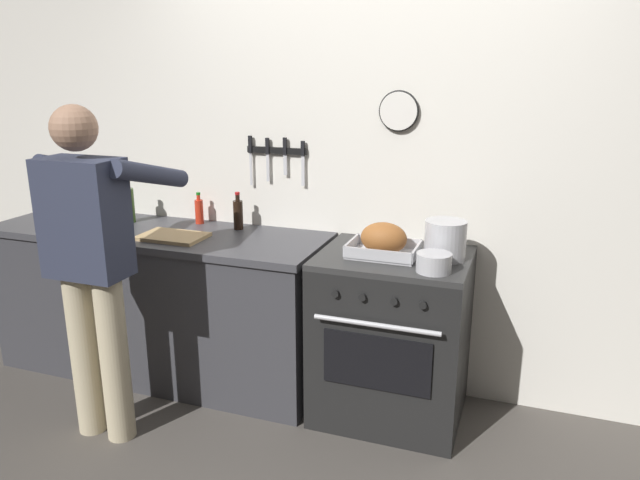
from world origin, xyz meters
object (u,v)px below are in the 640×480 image
(roasting_pan, at_px, (384,241))
(saucepan, at_px, (434,263))
(bottle_soy_sauce, at_px, (238,214))
(person_cook, at_px, (92,255))
(bottle_hot_sauce, at_px, (199,211))
(cutting_board, at_px, (173,236))
(bottle_olive_oil, at_px, (128,204))
(stock_pot, at_px, (445,240))
(stove, at_px, (391,336))

(roasting_pan, distance_m, saucepan, 0.32)
(roasting_pan, distance_m, bottle_soy_sauce, 0.95)
(saucepan, bearing_deg, bottle_soy_sauce, 162.69)
(person_cook, bearing_deg, bottle_hot_sauce, -18.24)
(cutting_board, height_order, bottle_olive_oil, bottle_olive_oil)
(saucepan, height_order, bottle_hot_sauce, bottle_hot_sauce)
(bottle_olive_oil, bearing_deg, cutting_board, -26.23)
(stock_pot, bearing_deg, saucepan, -94.76)
(stove, bearing_deg, person_cook, -153.60)
(stove, distance_m, bottle_olive_oil, 1.78)
(saucepan, distance_m, bottle_hot_sauce, 1.54)
(person_cook, distance_m, bottle_hot_sauce, 0.88)
(cutting_board, relative_size, bottle_soy_sauce, 1.63)
(person_cook, xyz_separation_m, bottle_hot_sauce, (0.06, 0.88, 0.03))
(bottle_hot_sauce, bearing_deg, stock_pot, -7.59)
(stock_pot, bearing_deg, bottle_hot_sauce, 172.41)
(person_cook, relative_size, roasting_pan, 4.72)
(saucepan, height_order, bottle_olive_oil, bottle_olive_oil)
(stove, distance_m, bottle_soy_sauce, 1.13)
(roasting_pan, height_order, saucepan, roasting_pan)
(stove, relative_size, stock_pot, 4.41)
(stock_pot, xyz_separation_m, bottle_olive_oil, (-1.93, 0.09, 0.01))
(saucepan, distance_m, bottle_olive_oil, 1.94)
(bottle_olive_oil, bearing_deg, stock_pot, -2.54)
(saucepan, xyz_separation_m, bottle_hot_sauce, (-1.49, 0.41, 0.03))
(person_cook, relative_size, saucepan, 10.06)
(person_cook, bearing_deg, saucepan, -87.30)
(stove, xyz_separation_m, saucepan, (0.23, -0.19, 0.49))
(person_cook, relative_size, cutting_board, 4.61)
(bottle_olive_oil, bearing_deg, person_cook, -64.93)
(roasting_pan, bearing_deg, stove, 29.31)
(saucepan, height_order, bottle_soy_sauce, bottle_soy_sauce)
(person_cook, distance_m, saucepan, 1.62)
(stock_pot, bearing_deg, bottle_soy_sauce, 172.48)
(roasting_pan, bearing_deg, saucepan, -29.79)
(bottle_hot_sauce, bearing_deg, saucepan, -15.57)
(roasting_pan, height_order, stock_pot, stock_pot)
(bottle_olive_oil, xyz_separation_m, bottle_hot_sauce, (0.42, 0.11, -0.03))
(bottle_soy_sauce, relative_size, bottle_olive_oil, 0.82)
(person_cook, relative_size, bottle_soy_sauce, 7.52)
(bottle_hot_sauce, bearing_deg, bottle_soy_sauce, -7.88)
(cutting_board, height_order, bottle_soy_sauce, bottle_soy_sauce)
(person_cook, height_order, roasting_pan, person_cook)
(bottle_soy_sauce, bearing_deg, person_cook, -112.45)
(bottle_soy_sauce, height_order, bottle_hot_sauce, bottle_soy_sauce)
(stove, bearing_deg, roasting_pan, -150.69)
(stove, relative_size, bottle_soy_sauce, 4.08)
(stove, xyz_separation_m, person_cook, (-1.32, -0.66, 0.50))
(stove, height_order, bottle_olive_oil, bottle_olive_oil)
(person_cook, height_order, bottle_soy_sauce, person_cook)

